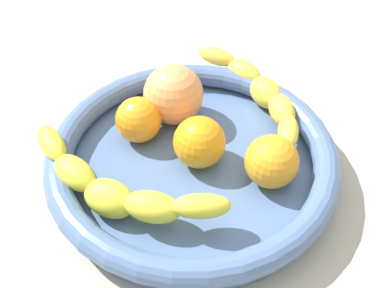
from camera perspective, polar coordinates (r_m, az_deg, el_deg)
The scene contains 8 objects.
kitchen_counter at distance 54.62cm, azimuth -0.00°, elevation -4.65°, with size 120.00×120.00×3.00cm, color #A19F91.
fruit_bowl at distance 51.70cm, azimuth -0.00°, elevation -1.80°, with size 33.98×33.98×4.74cm.
banana_draped_left at distance 46.75cm, azimuth -10.15°, elevation -5.62°, with size 18.87×18.40×4.87cm.
banana_draped_right at distance 59.01cm, azimuth 8.81°, elevation 6.85°, with size 9.42×23.09×4.41cm.
orange_front at distance 50.01cm, azimuth 1.06°, elevation 0.01°, with size 6.11×6.11×6.11cm, color orange.
orange_mid_left at distance 53.78cm, azimuth -6.98°, elevation 3.16°, with size 5.67×5.67×5.67cm, color orange.
orange_mid_right at distance 48.92cm, azimuth 10.33°, elevation -2.27°, with size 6.03×6.03×6.03cm, color orange.
peach_blush at distance 55.69cm, azimuth -1.94°, elevation 6.53°, with size 7.66×7.66×7.66cm, color #F79859.
Camera 1 is at (9.98, 34.18, 42.93)cm, focal length 40.95 mm.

